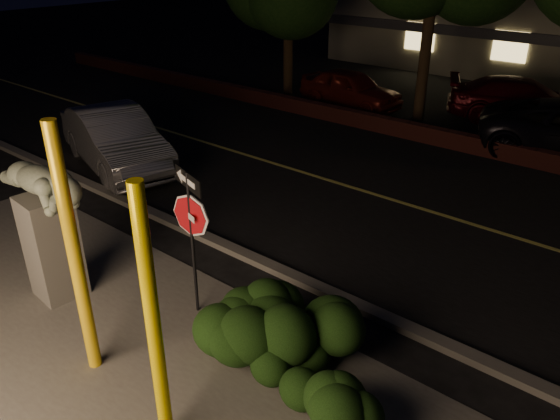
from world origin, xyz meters
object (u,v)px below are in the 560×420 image
Objects in this scene: yellow_pole_left at (75,256)px; parked_car_darkred at (523,100)px; parked_car_red at (350,88)px; sculpture at (47,216)px; signpost at (190,216)px; yellow_pole_right at (153,325)px; silver_sedan at (115,139)px.

parked_car_darkred is (0.70, 16.02, -1.12)m from yellow_pole_left.
parked_car_darkred is (5.36, 2.23, 0.03)m from parked_car_red.
signpost is at bearing 33.13° from sculpture.
sculpture is (-2.13, -1.17, -0.23)m from signpost.
sculpture is 13.44m from parked_car_red.
sculpture is 0.51× the size of parked_car_darkred.
parked_car_darkred is at bearing 93.84° from yellow_pole_right.
sculpture is 15.62m from parked_car_darkred.
sculpture is 6.00m from silver_sedan.
yellow_pole_left reaches higher than silver_sedan.
sculpture is at bearing -118.00° from silver_sedan.
yellow_pole_right is 3.82m from sculpture.
parked_car_darkred is at bearing -15.05° from silver_sedan.
signpost reaches higher than silver_sedan.
signpost is at bearing 84.16° from yellow_pole_left.
signpost is 0.52× the size of silver_sedan.
parked_car_darkred is (2.64, 15.37, -0.82)m from sculpture.
yellow_pole_right reaches higher than parked_car_red.
signpost is at bearing -98.74° from silver_sedan.
sculpture is at bearing -134.11° from signpost.
signpost is 2.44m from sculpture.
yellow_pole_left is 0.75× the size of parked_car_darkred.
yellow_pole_right is at bearing 159.64° from parked_car_darkred.
silver_sedan is at bearing 124.21° from parked_car_darkred.
signpost is at bearing 128.93° from yellow_pole_right.
silver_sedan is (-6.37, 3.01, -0.98)m from signpost.
parked_car_red is at bearing 114.79° from yellow_pole_right.
sculpture is 0.53× the size of silver_sedan.
yellow_pole_left is 7.91m from silver_sedan.
yellow_pole_left is 0.78× the size of silver_sedan.
sculpture is 0.63× the size of parked_car_red.
silver_sedan reaches higher than parked_car_red.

